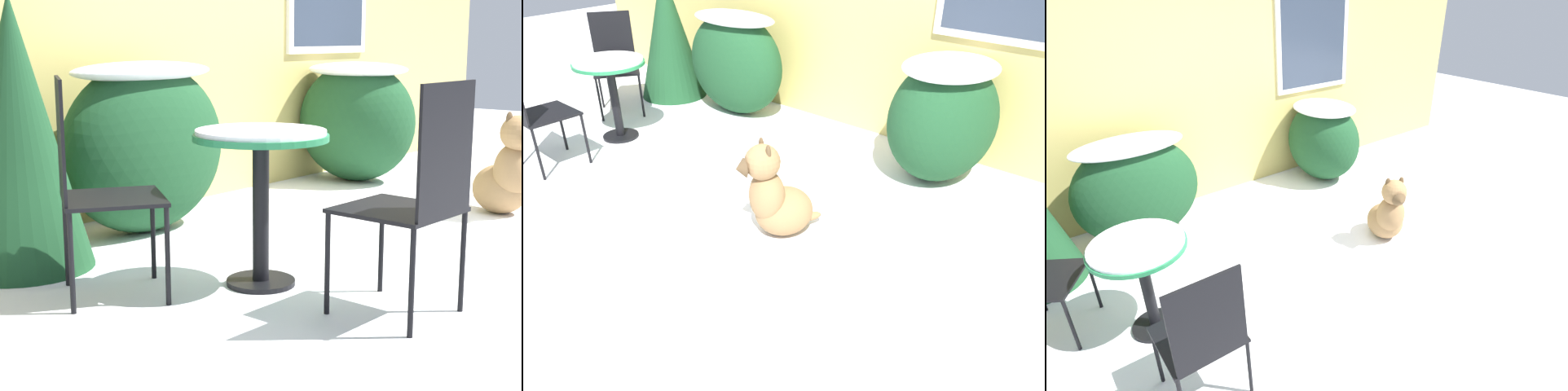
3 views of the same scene
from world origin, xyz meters
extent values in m
plane|color=white|center=(0.00, 0.00, 0.00)|extent=(16.00, 16.00, 0.00)
cube|color=tan|center=(0.00, 2.20, 1.37)|extent=(8.00, 0.06, 2.75)
cube|color=white|center=(1.31, 2.16, 1.79)|extent=(1.11, 0.04, 1.49)
cube|color=#2D3847|center=(1.31, 2.14, 1.79)|extent=(0.99, 0.01, 1.37)
ellipsoid|color=#194223|center=(-1.18, 1.71, 0.52)|extent=(1.17, 0.64, 1.04)
ellipsoid|color=white|center=(-1.18, 1.71, 0.98)|extent=(1.00, 0.54, 0.12)
ellipsoid|color=#194223|center=(1.14, 1.72, 0.49)|extent=(0.81, 1.01, 0.98)
ellipsoid|color=white|center=(1.14, 1.72, 0.92)|extent=(0.69, 0.86, 0.12)
cylinder|color=black|center=(-1.55, 0.47, 0.01)|extent=(0.34, 0.34, 0.03)
cylinder|color=black|center=(-1.55, 0.47, 0.37)|extent=(0.08, 0.08, 0.68)
cylinder|color=#237A47|center=(-1.55, 0.47, 0.72)|extent=(0.65, 0.65, 0.03)
cylinder|color=white|center=(-1.55, 0.47, 0.75)|extent=(0.62, 0.62, 0.02)
cylinder|color=black|center=(-2.05, 0.59, 0.23)|extent=(0.02, 0.02, 0.45)
cylinder|color=black|center=(-1.82, 0.94, 0.23)|extent=(0.02, 0.02, 0.45)
cube|color=black|center=(-1.48, -0.24, 0.46)|extent=(0.47, 0.47, 0.02)
cube|color=black|center=(-1.48, -0.46, 0.74)|extent=(0.42, 0.02, 0.54)
cylinder|color=black|center=(-1.26, -0.04, 0.23)|extent=(0.02, 0.02, 0.45)
cylinder|color=black|center=(-1.68, -0.03, 0.23)|extent=(0.02, 0.02, 0.45)
cylinder|color=black|center=(-1.27, -0.45, 0.23)|extent=(0.02, 0.02, 0.45)
ellipsoid|color=#937047|center=(0.73, 0.26, 0.17)|extent=(0.50, 0.52, 0.34)
ellipsoid|color=#937047|center=(0.67, 0.16, 0.31)|extent=(0.35, 0.34, 0.37)
sphere|color=#937047|center=(0.66, 0.13, 0.57)|extent=(0.24, 0.24, 0.24)
cone|color=brown|center=(0.59, 0.00, 0.55)|extent=(0.14, 0.12, 0.13)
ellipsoid|color=brown|center=(0.61, 0.18, 0.65)|extent=(0.06, 0.05, 0.11)
ellipsoid|color=brown|center=(0.72, 0.12, 0.65)|extent=(0.06, 0.05, 0.11)
ellipsoid|color=#937047|center=(0.81, 0.43, 0.08)|extent=(0.15, 0.20, 0.06)
camera|label=1|loc=(-4.39, -1.96, 1.20)|focal=55.00mm
camera|label=2|loc=(2.65, -1.98, 2.01)|focal=35.00mm
camera|label=3|loc=(-2.03, -1.99, 2.31)|focal=28.00mm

